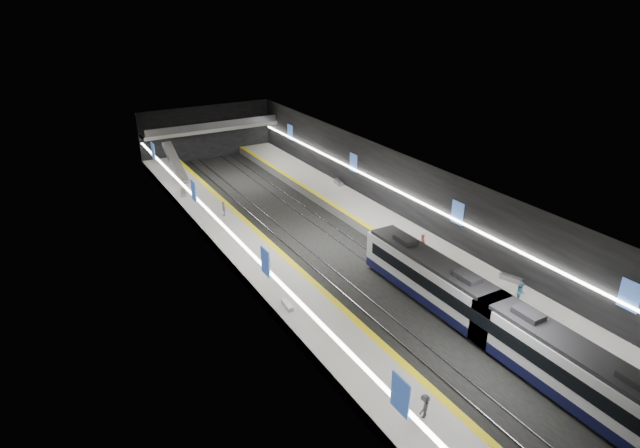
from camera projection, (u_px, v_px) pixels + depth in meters
ground at (324, 246)px, 54.07m from camera, size 70.00×70.00×0.00m
ceiling at (324, 171)px, 50.81m from camera, size 20.00×70.00×0.04m
wall_left at (228, 231)px, 47.91m from camera, size 0.04×70.00×8.00m
wall_right at (405, 192)px, 56.98m from camera, size 0.04×70.00×8.00m
wall_back at (207, 132)px, 80.18m from camera, size 20.00×0.04×8.00m
platform_left at (255, 259)px, 50.46m from camera, size 5.00×70.00×1.00m
tile_surface_left at (255, 254)px, 50.26m from camera, size 5.00×70.00×0.02m
tactile_strip_left at (276, 249)px, 51.25m from camera, size 0.60×70.00×0.02m
platform_right at (384, 226)px, 57.27m from camera, size 5.00×70.00×1.00m
tile_surface_right at (385, 222)px, 57.06m from camera, size 5.00×70.00×0.02m
tactile_strip_right at (368, 226)px, 56.06m from camera, size 0.60×70.00×0.02m
rails at (324, 245)px, 54.05m from camera, size 6.52×70.00×0.12m
train at (493, 318)px, 38.52m from camera, size 2.69×28.22×3.60m
ad_posters at (319, 202)px, 53.03m from camera, size 19.94×53.50×2.20m
cove_light_left at (230, 232)px, 48.08m from camera, size 0.25×68.60×0.12m
cove_light_right at (403, 194)px, 56.97m from camera, size 0.25×68.60×0.12m
mezzanine_bridge at (211, 128)px, 78.12m from camera, size 20.00×3.00×1.50m
escalator at (175, 162)px, 70.10m from camera, size 1.20×7.50×3.92m
bench_left_near at (287, 305)px, 41.85m from camera, size 0.59×1.64×0.39m
bench_left_far at (183, 193)px, 64.52m from camera, size 1.00×1.99×0.47m
bench_right_near at (511, 278)px, 45.62m from camera, size 1.07×1.93×0.45m
bench_right_far at (338, 182)px, 67.92m from camera, size 0.80×1.96×0.46m
passenger_right_a at (423, 244)px, 50.08m from camera, size 0.53×0.74×1.93m
passenger_right_b at (521, 292)px, 42.47m from camera, size 1.03×1.02×1.68m
passenger_left_a at (224, 209)px, 58.33m from camera, size 0.58×1.02×1.64m
passenger_left_b at (425, 406)px, 30.96m from camera, size 1.17×0.96×1.57m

